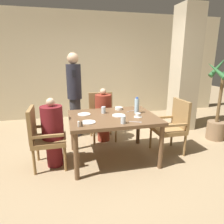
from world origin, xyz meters
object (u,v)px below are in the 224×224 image
teacup_with_saucer (138,115)px  bowl_small (119,108)px  diner_in_left_chair (53,132)px  chair_far_side (102,114)px  diner_in_far_chair (103,114)px  plate_dessert_center (88,122)px  plate_main_right (84,114)px  chair_left_side (43,135)px  chair_right_side (173,124)px  potted_palm (218,112)px  glass_tall_near (123,120)px  plate_main_left (119,115)px  water_bottle (137,106)px  glass_tall_mid (103,110)px  standing_host (75,93)px

teacup_with_saucer → bowl_small: (-0.17, 0.51, -0.00)m
diner_in_left_chair → chair_far_side: diner_in_left_chair is taller
diner_in_far_chair → plate_dessert_center: diner_in_far_chair is taller
diner_in_far_chair → plate_main_right: (-0.43, -0.59, 0.20)m
chair_left_side → chair_far_side: bearing=40.7°
chair_right_side → potted_palm: 1.21m
plate_dessert_center → bowl_small: bowl_small is taller
bowl_small → glass_tall_near: glass_tall_near is taller
chair_left_side → plate_main_right: (0.63, 0.18, 0.23)m
plate_main_left → water_bottle: size_ratio=0.76×
plate_main_right → teacup_with_saucer: 0.86m
plate_main_left → chair_left_side: bearing=179.5°
plate_dessert_center → bowl_small: (0.61, 0.60, 0.02)m
glass_tall_mid → plate_dessert_center: bearing=-125.0°
chair_far_side → plate_dessert_center: size_ratio=4.52×
chair_right_side → standing_host: size_ratio=0.54×
glass_tall_mid → chair_right_side: bearing=-9.2°
water_bottle → glass_tall_near: water_bottle is taller
diner_in_left_chair → potted_palm: size_ratio=0.63×
plate_main_right → diner_in_left_chair: bearing=-159.6°
chair_right_side → plate_dessert_center: 1.52m
chair_left_side → plate_dessert_center: chair_left_side is taller
plate_main_right → chair_right_side: bearing=-7.0°
chair_right_side → teacup_with_saucer: 0.76m
plate_main_right → plate_main_left: bearing=-20.1°
chair_right_side → chair_left_side: bearing=180.0°
diner_in_far_chair → plate_dessert_center: bearing=-112.2°
diner_in_left_chair → standing_host: standing_host is taller
chair_right_side → water_bottle: size_ratio=3.44×
standing_host → plate_dessert_center: standing_host is taller
chair_left_side → diner_in_left_chair: diner_in_left_chair is taller
plate_main_right → chair_left_side: bearing=-163.9°
standing_host → glass_tall_near: size_ratio=15.61×
chair_left_side → water_bottle: (1.48, 0.06, 0.35)m
water_bottle → plate_dessert_center: bearing=-159.8°
chair_far_side → glass_tall_mid: chair_far_side is taller
diner_in_far_chair → plate_main_right: size_ratio=5.13×
plate_dessert_center → water_bottle: (0.84, 0.31, 0.12)m
bowl_small → water_bottle: size_ratio=0.50×
diner_in_far_chair → standing_host: size_ratio=0.61×
chair_left_side → potted_palm: bearing=5.2°
diner_in_left_chair → standing_host: size_ratio=0.62×
standing_host → plate_dessert_center: size_ratio=8.35×
chair_left_side → plate_main_right: chair_left_side is taller
glass_tall_near → glass_tall_mid: bearing=105.3°
teacup_with_saucer → bowl_small: 0.54m
water_bottle → glass_tall_mid: (-0.53, 0.13, -0.07)m
chair_far_side → plate_main_left: (0.09, -0.92, 0.23)m
standing_host → water_bottle: (0.94, -1.11, -0.07)m
diner_in_far_chair → glass_tall_near: size_ratio=9.59×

